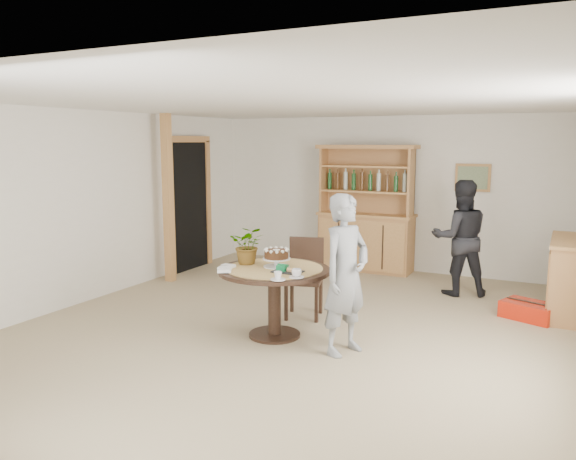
# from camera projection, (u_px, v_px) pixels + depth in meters

# --- Properties ---
(ground) EXTENTS (7.00, 7.00, 0.00)m
(ground) POSITION_uv_depth(u_px,v_px,m) (296.00, 331.00, 6.27)
(ground) COLOR tan
(ground) RESTS_ON ground
(room_shell) EXTENTS (6.04, 7.04, 2.52)m
(room_shell) POSITION_uv_depth(u_px,v_px,m) (297.00, 175.00, 6.00)
(room_shell) COLOR white
(room_shell) RESTS_ON ground
(doorway) EXTENTS (0.13, 1.10, 2.18)m
(doorway) POSITION_uv_depth(u_px,v_px,m) (188.00, 203.00, 9.16)
(doorway) COLOR black
(doorway) RESTS_ON ground
(pine_post) EXTENTS (0.12, 0.12, 2.50)m
(pine_post) POSITION_uv_depth(u_px,v_px,m) (168.00, 199.00, 8.33)
(pine_post) COLOR tan
(pine_post) RESTS_ON ground
(hutch) EXTENTS (1.62, 0.54, 2.04)m
(hutch) POSITION_uv_depth(u_px,v_px,m) (366.00, 228.00, 9.16)
(hutch) COLOR #B27A4B
(hutch) RESTS_ON ground
(sideboard) EXTENTS (0.54, 1.26, 0.94)m
(sideboard) POSITION_uv_depth(u_px,v_px,m) (573.00, 278.00, 6.75)
(sideboard) COLOR #B27A4B
(sideboard) RESTS_ON ground
(dining_table) EXTENTS (1.20, 1.20, 0.76)m
(dining_table) POSITION_uv_depth(u_px,v_px,m) (274.00, 282.00, 6.01)
(dining_table) COLOR black
(dining_table) RESTS_ON ground
(dining_chair) EXTENTS (0.52, 0.52, 0.95)m
(dining_chair) POSITION_uv_depth(u_px,v_px,m) (305.00, 272.00, 6.76)
(dining_chair) COLOR black
(dining_chair) RESTS_ON ground
(birthday_cake) EXTENTS (0.30, 0.30, 0.20)m
(birthday_cake) POSITION_uv_depth(u_px,v_px,m) (276.00, 256.00, 6.01)
(birthday_cake) COLOR white
(birthday_cake) RESTS_ON dining_table
(flower_vase) EXTENTS (0.47, 0.44, 0.42)m
(flower_vase) POSITION_uv_depth(u_px,v_px,m) (248.00, 245.00, 6.15)
(flower_vase) COLOR #3F7233
(flower_vase) RESTS_ON dining_table
(gift_tray) EXTENTS (0.30, 0.20, 0.08)m
(gift_tray) POSITION_uv_depth(u_px,v_px,m) (287.00, 270.00, 5.78)
(gift_tray) COLOR black
(gift_tray) RESTS_ON dining_table
(coffee_cup_a) EXTENTS (0.15, 0.15, 0.09)m
(coffee_cup_a) POSITION_uv_depth(u_px,v_px,m) (297.00, 274.00, 5.56)
(coffee_cup_a) COLOR silver
(coffee_cup_a) RESTS_ON dining_table
(coffee_cup_b) EXTENTS (0.15, 0.15, 0.08)m
(coffee_cup_b) POSITION_uv_depth(u_px,v_px,m) (278.00, 276.00, 5.46)
(coffee_cup_b) COLOR silver
(coffee_cup_b) RESTS_ON dining_table
(napkins) EXTENTS (0.24, 0.33, 0.03)m
(napkins) POSITION_uv_depth(u_px,v_px,m) (226.00, 268.00, 5.89)
(napkins) COLOR white
(napkins) RESTS_ON dining_table
(teen_boy) EXTENTS (0.56, 0.68, 1.60)m
(teen_boy) POSITION_uv_depth(u_px,v_px,m) (346.00, 275.00, 5.52)
(teen_boy) COLOR gray
(teen_boy) RESTS_ON ground
(adult_person) EXTENTS (0.95, 0.86, 1.59)m
(adult_person) POSITION_uv_depth(u_px,v_px,m) (460.00, 238.00, 7.66)
(adult_person) COLOR black
(adult_person) RESTS_ON ground
(red_suitcase) EXTENTS (0.70, 0.59, 0.21)m
(red_suitcase) POSITION_uv_depth(u_px,v_px,m) (530.00, 311.00, 6.68)
(red_suitcase) COLOR red
(red_suitcase) RESTS_ON ground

